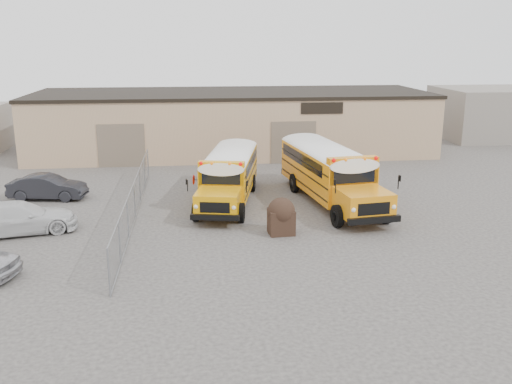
{
  "coord_description": "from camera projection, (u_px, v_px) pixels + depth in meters",
  "views": [
    {
      "loc": [
        -2.95,
        -24.46,
        8.61
      ],
      "look_at": [
        -0.14,
        1.44,
        1.6
      ],
      "focal_mm": 40.0,
      "sensor_mm": 36.0,
      "label": 1
    }
  ],
  "objects": [
    {
      "name": "ground",
      "position": [
        262.0,
        234.0,
        26.03
      ],
      "size": [
        120.0,
        120.0,
        0.0
      ],
      "primitive_type": "plane",
      "color": "#3C3937",
      "rests_on": "ground"
    },
    {
      "name": "school_bus_right",
      "position": [
        293.0,
        148.0,
        36.92
      ],
      "size": [
        4.0,
        10.86,
        3.1
      ],
      "color": "orange",
      "rests_on": "ground"
    },
    {
      "name": "car_dark",
      "position": [
        47.0,
        187.0,
        31.5
      ],
      "size": [
        4.35,
        2.02,
        1.38
      ],
      "primitive_type": "imported",
      "rotation": [
        0.0,
        0.0,
        1.43
      ],
      "color": "black",
      "rests_on": "ground"
    },
    {
      "name": "school_bus_left",
      "position": [
        241.0,
        151.0,
        36.67
      ],
      "size": [
        4.09,
        9.77,
        2.78
      ],
      "color": "orange",
      "rests_on": "ground"
    },
    {
      "name": "tarp_bundle",
      "position": [
        281.0,
        215.0,
        25.83
      ],
      "size": [
        1.25,
        1.25,
        1.7
      ],
      "color": "black",
      "rests_on": "ground"
    },
    {
      "name": "warehouse",
      "position": [
        232.0,
        121.0,
        44.6
      ],
      "size": [
        30.2,
        10.2,
        4.67
      ],
      "color": "tan",
      "rests_on": "ground"
    },
    {
      "name": "chainlink_fence",
      "position": [
        134.0,
        201.0,
        28.05
      ],
      "size": [
        0.07,
        18.07,
        1.81
      ],
      "color": "gray",
      "rests_on": "ground"
    },
    {
      "name": "distant_building_right",
      "position": [
        497.0,
        113.0,
        50.99
      ],
      "size": [
        10.0,
        8.0,
        4.4
      ],
      "primitive_type": "cube",
      "color": "gray",
      "rests_on": "ground"
    },
    {
      "name": "car_white",
      "position": [
        19.0,
        218.0,
        25.94
      ],
      "size": [
        5.42,
        3.25,
        1.47
      ],
      "primitive_type": "imported",
      "rotation": [
        0.0,
        0.0,
        1.82
      ],
      "color": "silver",
      "rests_on": "ground"
    }
  ]
}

